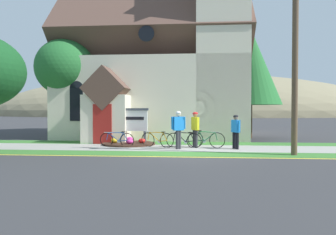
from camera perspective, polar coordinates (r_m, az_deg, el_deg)
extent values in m
plane|color=#333335|center=(18.11, 3.44, -4.40)|extent=(140.00, 140.00, 0.00)
cube|color=#99968E|center=(16.32, -5.24, -5.04)|extent=(32.00, 2.68, 0.01)
cube|color=#38722D|center=(14.31, -6.72, -5.98)|extent=(32.00, 1.45, 0.01)
cube|color=#38722D|center=(18.47, -4.02, -4.27)|extent=(24.00, 1.72, 0.01)
cube|color=yellow|center=(13.46, -7.49, -6.46)|extent=(28.00, 0.16, 0.01)
cube|color=beige|center=(24.26, -1.81, 2.94)|extent=(11.63, 10.14, 4.92)
cube|color=brown|center=(24.70, -1.82, 12.48)|extent=(12.13, 10.32, 10.32)
cube|color=beige|center=(20.96, 9.00, 12.51)|extent=(3.03, 3.03, 11.74)
cube|color=beige|center=(18.89, -10.28, -0.22)|extent=(2.40, 1.60, 2.60)
cube|color=brown|center=(18.91, -10.30, 4.78)|extent=(2.40, 1.80, 2.40)
cube|color=maroon|center=(18.11, -10.96, -1.09)|extent=(1.00, 0.06, 2.10)
cube|color=black|center=(20.22, -15.12, 2.13)|extent=(0.76, 0.06, 1.90)
cone|color=black|center=(20.25, -15.14, 4.82)|extent=(0.80, 0.06, 0.80)
cylinder|color=black|center=(19.65, -3.66, 13.87)|extent=(0.90, 0.06, 0.90)
cube|color=#474C56|center=(18.28, -8.59, -3.29)|extent=(0.12, 0.12, 0.68)
cube|color=#474C56|center=(17.89, -3.92, -3.38)|extent=(0.12, 0.12, 0.68)
cube|color=white|center=(18.02, -6.29, -0.54)|extent=(1.81, 0.19, 1.09)
cube|color=#474C56|center=(18.01, -6.29, 1.38)|extent=(1.94, 0.24, 0.12)
cube|color=black|center=(17.97, -6.33, -0.13)|extent=(1.45, 0.10, 0.16)
cylinder|color=#382319|center=(17.64, -6.58, -4.40)|extent=(2.70, 2.70, 0.10)
ellipsoid|color=red|center=(17.41, -4.41, -3.91)|extent=(0.36, 0.36, 0.24)
ellipsoid|color=#CC338C|center=(18.48, -6.45, -3.60)|extent=(0.36, 0.36, 0.24)
ellipsoid|color=gold|center=(17.68, -8.96, -3.84)|extent=(0.36, 0.36, 0.24)
ellipsoid|color=#CC338C|center=(17.07, -6.45, -4.03)|extent=(0.36, 0.36, 0.24)
torus|color=black|center=(16.47, 4.63, -3.74)|extent=(0.75, 0.15, 0.75)
torus|color=black|center=(16.33, 8.25, -3.80)|extent=(0.75, 0.15, 0.75)
cylinder|color=#19723F|center=(16.36, 7.01, -3.23)|extent=(0.56, 0.12, 0.45)
cylinder|color=#19723F|center=(16.36, 6.62, -2.42)|extent=(0.77, 0.16, 0.07)
cylinder|color=#19723F|center=(16.41, 5.67, -3.15)|extent=(0.26, 0.08, 0.48)
cylinder|color=#19723F|center=(16.44, 5.35, -3.85)|extent=(0.42, 0.10, 0.09)
cylinder|color=#19723F|center=(16.44, 4.96, -3.04)|extent=(0.22, 0.07, 0.42)
cylinder|color=#19723F|center=(16.32, 8.10, -3.15)|extent=(0.12, 0.05, 0.38)
ellipsoid|color=black|center=(16.41, 5.28, -2.24)|extent=(0.25, 0.12, 0.05)
cylinder|color=silver|center=(16.31, 7.96, -2.44)|extent=(0.44, 0.10, 0.03)
cylinder|color=silver|center=(16.41, 6.07, -3.95)|extent=(0.18, 0.05, 0.18)
torus|color=black|center=(16.20, -0.20, -3.89)|extent=(0.68, 0.28, 0.72)
torus|color=black|center=(16.67, -3.38, -3.74)|extent=(0.68, 0.28, 0.72)
cylinder|color=orange|center=(16.49, -2.32, -3.22)|extent=(0.53, 0.23, 0.46)
cylinder|color=orange|center=(16.42, -1.97, -2.50)|extent=(0.72, 0.30, 0.04)
cylinder|color=orange|center=(16.32, -1.14, -3.29)|extent=(0.25, 0.12, 0.44)
cylinder|color=orange|center=(16.30, -0.85, -3.95)|extent=(0.40, 0.18, 0.09)
cylinder|color=orange|center=(16.23, -0.49, -3.22)|extent=(0.22, 0.11, 0.39)
cylinder|color=orange|center=(16.64, -3.26, -3.10)|extent=(0.12, 0.07, 0.39)
ellipsoid|color=black|center=(16.25, -0.79, -2.45)|extent=(0.25, 0.16, 0.05)
cylinder|color=silver|center=(16.60, -3.14, -2.38)|extent=(0.42, 0.18, 0.03)
cylinder|color=silver|center=(16.39, -1.49, -4.01)|extent=(0.18, 0.08, 0.18)
torus|color=black|center=(16.54, -6.87, -3.82)|extent=(0.70, 0.15, 0.70)
torus|color=black|center=(16.96, -10.26, -3.70)|extent=(0.70, 0.15, 0.70)
cylinder|color=#194CA5|center=(16.80, -9.13, -3.24)|extent=(0.58, 0.13, 0.42)
cylinder|color=#194CA5|center=(16.73, -8.76, -2.53)|extent=(0.79, 0.16, 0.07)
cylinder|color=#194CA5|center=(16.64, -7.87, -3.23)|extent=(0.27, 0.08, 0.44)
cylinder|color=#194CA5|center=(16.62, -7.56, -3.88)|extent=(0.43, 0.11, 0.09)
cylinder|color=#194CA5|center=(16.56, -7.18, -3.16)|extent=(0.23, 0.07, 0.39)
cylinder|color=#194CA5|center=(16.92, -10.13, -3.12)|extent=(0.13, 0.06, 0.35)
ellipsoid|color=black|center=(16.58, -7.50, -2.41)|extent=(0.25, 0.12, 0.05)
cylinder|color=silver|center=(16.89, -10.00, -2.48)|extent=(0.44, 0.10, 0.03)
cylinder|color=silver|center=(16.70, -8.24, -3.94)|extent=(0.18, 0.05, 0.18)
torus|color=black|center=(16.10, 4.40, -3.93)|extent=(0.71, 0.16, 0.72)
torus|color=black|center=(16.32, 0.93, -3.85)|extent=(0.71, 0.16, 0.72)
cylinder|color=black|center=(16.22, 2.10, -3.27)|extent=(0.54, 0.13, 0.47)
cylinder|color=black|center=(16.18, 2.48, -2.55)|extent=(0.74, 0.17, 0.07)
cylinder|color=black|center=(16.14, 3.38, -3.36)|extent=(0.26, 0.08, 0.43)
cylinder|color=black|center=(16.14, 3.70, -4.00)|extent=(0.41, 0.11, 0.09)
cylinder|color=black|center=(16.10, 4.08, -3.28)|extent=(0.22, 0.07, 0.38)
cylinder|color=black|center=(16.29, 1.06, -3.16)|extent=(0.12, 0.06, 0.40)
ellipsoid|color=black|center=(16.10, 3.77, -2.52)|extent=(0.25, 0.12, 0.05)
cylinder|color=silver|center=(16.27, 1.20, -2.40)|extent=(0.44, 0.11, 0.03)
cylinder|color=silver|center=(16.19, 3.00, -4.08)|extent=(0.18, 0.05, 0.18)
cylinder|color=#2D2D33|center=(16.37, 4.42, -3.55)|extent=(0.15, 0.15, 0.84)
cylinder|color=#2D2D33|center=(16.18, 4.74, -3.61)|extent=(0.15, 0.15, 0.84)
cube|color=yellow|center=(16.22, 4.59, -1.01)|extent=(0.39, 0.51, 0.62)
sphere|color=#936B51|center=(16.21, 4.59, 0.46)|extent=(0.22, 0.22, 0.22)
ellipsoid|color=red|center=(16.21, 4.59, 0.67)|extent=(0.35, 0.33, 0.15)
cylinder|color=yellow|center=(16.50, 4.28, -0.86)|extent=(0.09, 0.15, 0.56)
cylinder|color=yellow|center=(15.95, 4.90, -0.95)|extent=(0.09, 0.12, 0.56)
cylinder|color=#2D2D33|center=(15.61, 1.92, -3.76)|extent=(0.15, 0.15, 0.86)
cylinder|color=#2D2D33|center=(15.57, 1.58, -3.77)|extent=(0.15, 0.15, 0.86)
cube|color=blue|center=(15.54, 1.75, -1.02)|extent=(0.52, 0.41, 0.63)
sphere|color=beige|center=(15.52, 1.75, 0.56)|extent=(0.22, 0.22, 0.22)
ellipsoid|color=silver|center=(15.52, 1.75, 0.78)|extent=(0.34, 0.36, 0.16)
cylinder|color=blue|center=(15.62, 2.79, -0.89)|extent=(0.09, 0.24, 0.57)
cylinder|color=blue|center=(15.45, 0.70, -0.91)|extent=(0.09, 0.14, 0.57)
cylinder|color=black|center=(16.00, 11.02, -3.81)|extent=(0.15, 0.15, 0.78)
cylinder|color=black|center=(15.81, 11.52, -3.88)|extent=(0.15, 0.15, 0.78)
cube|color=blue|center=(15.85, 11.28, -1.42)|extent=(0.39, 0.48, 0.57)
sphere|color=#936B51|center=(15.84, 11.29, -0.04)|extent=(0.20, 0.20, 0.20)
ellipsoid|color=black|center=(15.83, 11.29, 0.16)|extent=(0.32, 0.31, 0.14)
cylinder|color=blue|center=(16.09, 10.84, -1.28)|extent=(0.09, 0.14, 0.52)
cylinder|color=blue|center=(15.61, 11.75, -1.37)|extent=(0.09, 0.20, 0.52)
cylinder|color=brown|center=(14.76, 20.56, 12.15)|extent=(0.24, 0.24, 9.23)
cylinder|color=#4C3823|center=(22.03, 13.55, -0.64)|extent=(0.31, 0.31, 2.10)
cone|color=#23662D|center=(22.18, 13.61, 8.36)|extent=(3.95, 3.95, 4.84)
cylinder|color=#4C3823|center=(21.69, -16.83, -0.21)|extent=(0.25, 0.25, 2.47)
ellipsoid|color=#23662D|center=(21.83, -16.90, 8.03)|extent=(3.59, 3.59, 3.45)
ellipsoid|color=#847A5B|center=(91.49, 2.98, 0.38)|extent=(106.88, 52.85, 21.88)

